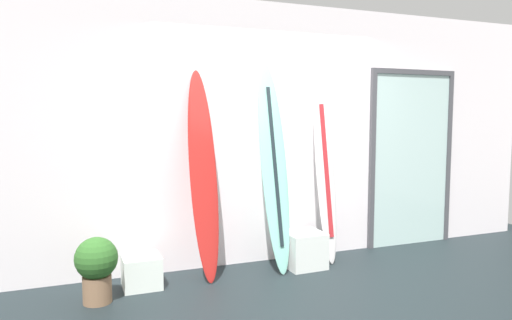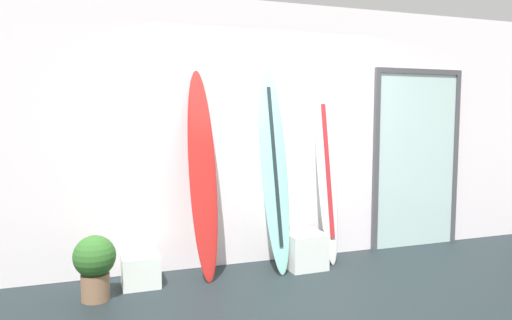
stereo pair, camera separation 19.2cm
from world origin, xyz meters
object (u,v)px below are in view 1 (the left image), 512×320
display_block_left (304,249)px  glass_door (411,155)px  surfboard_crimson (203,174)px  surfboard_ivory (325,172)px  display_block_center (142,271)px  potted_plant (97,265)px  surfboard_seafoam (274,167)px

display_block_left → glass_door: size_ratio=0.19×
surfboard_crimson → glass_door: glass_door is taller
surfboard_ivory → display_block_left: surfboard_ivory is taller
surfboard_ivory → glass_door: (1.33, 0.21, 0.12)m
surfboard_crimson → surfboard_ivory: surfboard_crimson is taller
display_block_center → glass_door: bearing=5.4°
potted_plant → glass_door: bearing=8.4°
surfboard_crimson → surfboard_ivory: bearing=1.5°
potted_plant → display_block_center: bearing=30.1°
display_block_left → display_block_center: size_ratio=1.16×
display_block_left → surfboard_ivory: bearing=21.4°
surfboard_crimson → potted_plant: surfboard_crimson is taller
surfboard_crimson → glass_door: (2.71, 0.25, 0.08)m
surfboard_seafoam → glass_door: (1.97, 0.28, 0.04)m
surfboard_crimson → surfboard_seafoam: 0.74m
display_block_center → surfboard_ivory: bearing=2.9°
display_block_left → glass_door: (1.65, 0.34, 0.92)m
glass_door → potted_plant: (-3.73, -0.55, -0.78)m
surfboard_crimson → display_block_left: surfboard_crimson is taller
surfboard_ivory → display_block_left: (-0.32, -0.12, -0.80)m
potted_plant → display_block_left: bearing=5.7°
surfboard_crimson → potted_plant: 1.27m
surfboard_crimson → surfboard_ivory: 1.38m
surfboard_ivory → potted_plant: surfboard_ivory is taller
display_block_center → glass_door: 3.48m
surfboard_crimson → display_block_left: size_ratio=5.10×
glass_door → potted_plant: glass_door is taller
potted_plant → surfboard_crimson: bearing=16.2°
glass_door → potted_plant: size_ratio=3.79×
surfboard_ivory → display_block_center: 2.17m
potted_plant → surfboard_ivory: bearing=7.9°
surfboard_seafoam → glass_door: bearing=8.0°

